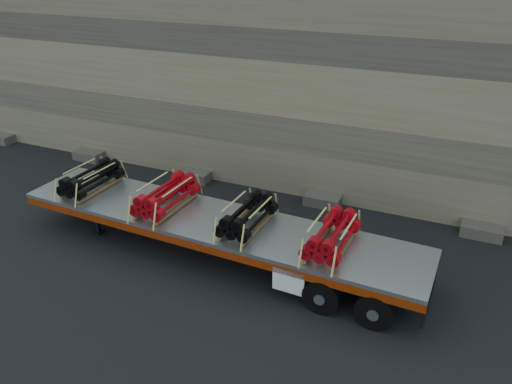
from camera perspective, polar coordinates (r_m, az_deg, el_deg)
ground at (r=14.07m, az=-6.08°, el=-8.04°), size 120.00×120.00×0.00m
rock_wall at (r=18.08m, az=3.77°, el=12.11°), size 44.00×3.00×7.00m
trailer at (r=14.05m, az=-4.86°, el=-5.18°), size 11.83×2.64×1.18m
bundle_front at (r=16.02m, az=-18.31°, el=1.38°), size 1.03×1.96×0.69m
bundle_midfront at (r=14.34m, az=-10.24°, el=-0.49°), size 1.09×2.08×0.73m
bundle_midrear at (r=13.14m, az=-1.01°, el=-2.79°), size 1.01×1.93×0.68m
bundle_rear at (r=12.40m, az=8.64°, el=-4.99°), size 1.04×1.98×0.69m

